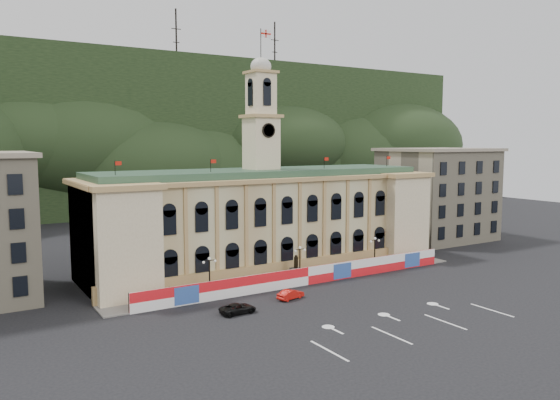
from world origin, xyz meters
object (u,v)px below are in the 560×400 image
black_suv (238,308)px  lamp_center (300,261)px  statue (296,272)px  red_sedan (291,294)px

black_suv → lamp_center: bearing=-61.9°
statue → black_suv: bearing=-146.8°
red_sedan → black_suv: bearing=88.3°
statue → lamp_center: (0.00, -1.00, 1.89)m
lamp_center → red_sedan: bearing=-131.4°
lamp_center → red_sedan: (-5.80, -6.57, -2.45)m
statue → red_sedan: size_ratio=0.93×
statue → black_suv: 16.96m
statue → black_suv: (-14.18, -9.29, -0.58)m
lamp_center → red_sedan: size_ratio=1.29×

